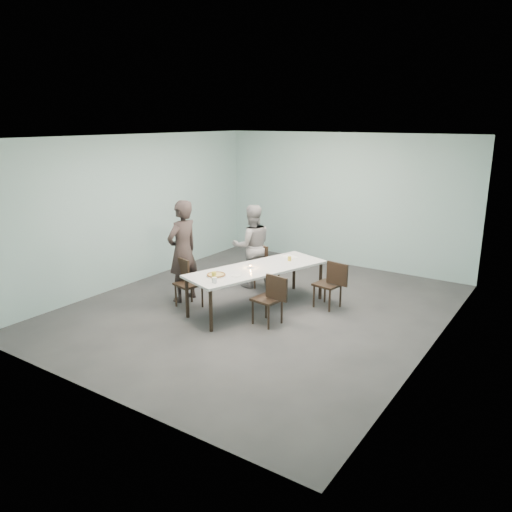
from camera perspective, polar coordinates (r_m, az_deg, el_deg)
The scene contains 16 objects.
ground at distance 8.99m, azimuth 0.31°, elevation -6.03°, with size 7.00×7.00×0.00m, color #333335.
room_shell at distance 8.46m, azimuth 0.33°, elevation 6.84°, with size 6.02×7.02×3.01m.
table at distance 8.81m, azimuth 0.13°, elevation -1.70°, with size 1.67×2.75×0.75m.
chair_near_left at distance 9.06m, azimuth -8.01°, elevation -2.66°, with size 0.65×0.51×0.87m.
chair_far_left at distance 9.92m, azimuth 0.91°, elevation -0.90°, with size 0.64×0.50×0.87m.
chair_near_right at distance 8.14m, azimuth 1.74°, elevation -4.61°, with size 0.64×0.47×0.87m.
chair_far_right at distance 8.95m, azimuth 8.63°, elevation -2.90°, with size 0.64×0.48×0.87m.
diner_near at distance 9.24m, azimuth -8.37°, elevation 0.56°, with size 0.69×0.45×1.89m, color black.
diner_far at distance 9.95m, azimuth -0.47°, elevation 1.14°, with size 0.81×0.63×1.67m, color gray.
pizza at distance 8.36m, azimuth -4.57°, elevation -2.17°, with size 0.34×0.34×0.04m.
side_plate at distance 8.36m, azimuth -2.28°, elevation -2.24°, with size 0.18×0.18×0.01m, color white.
beer_glass at distance 8.11m, azimuth -4.82°, elevation -2.32°, with size 0.08×0.08×0.15m, color gold.
water_tumbler at distance 8.00m, azimuth -4.76°, elevation -2.78°, with size 0.08×0.08×0.09m, color silver.
tealight at distance 8.77m, azimuth -0.63°, elevation -1.25°, with size 0.06×0.06×0.05m.
amber_tumbler at distance 9.24m, azimuth 3.84°, elevation -0.30°, with size 0.07×0.07×0.08m, color gold.
menu at distance 9.51m, azimuth 3.88°, elevation -0.08°, with size 0.30×0.22×0.01m, color silver.
Camera 1 is at (4.61, -6.98, 3.29)m, focal length 35.00 mm.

